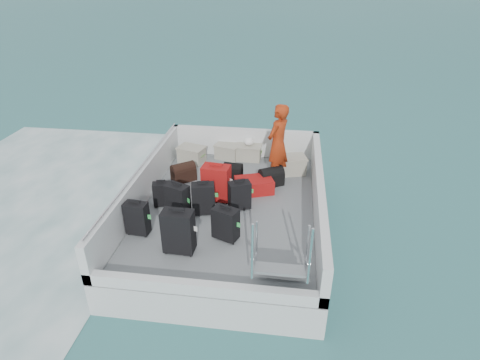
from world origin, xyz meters
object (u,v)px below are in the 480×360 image
object	(u,v)px
suitcase_3	(179,232)
crate_2	(249,153)
suitcase_4	(203,199)
suitcase_6	(226,224)
suitcase_2	(162,194)
crate_1	(228,152)
passenger	(278,144)
suitcase_7	(240,196)
crate_3	(291,165)
suitcase_1	(178,201)
suitcase_8	(254,185)
suitcase_0	(137,219)
crate_0	(192,155)
suitcase_5	(216,183)

from	to	relation	value
suitcase_3	crate_2	world-z (taller)	suitcase_3
suitcase_4	suitcase_6	distance (m)	0.92
suitcase_2	suitcase_6	distance (m)	1.68
crate_1	passenger	world-z (taller)	passenger
suitcase_7	crate_3	distance (m)	1.93
suitcase_1	suitcase_4	world-z (taller)	suitcase_1
suitcase_1	suitcase_4	distance (m)	0.48
crate_2	suitcase_8	bearing A→B (deg)	-79.39
suitcase_2	suitcase_0	bearing A→B (deg)	-112.95
suitcase_4	crate_2	bearing A→B (deg)	64.00
suitcase_4	suitcase_8	size ratio (longest dim) A/B	0.83
suitcase_1	crate_0	xyz separation A→B (m)	(-0.31, 2.34, -0.15)
suitcase_1	suitcase_4	size ratio (longest dim) A/B	1.03
suitcase_3	suitcase_6	size ratio (longest dim) A/B	1.28
suitcase_3	passenger	size ratio (longest dim) A/B	0.44
crate_3	crate_0	bearing A→B (deg)	173.19
crate_0	crate_1	distance (m)	0.89
suitcase_5	suitcase_8	distance (m)	0.86
suitcase_3	crate_3	distance (m)	3.58
suitcase_0	crate_1	world-z (taller)	suitcase_0
suitcase_0	suitcase_6	size ratio (longest dim) A/B	1.03
suitcase_5	suitcase_7	size ratio (longest dim) A/B	1.29
suitcase_0	suitcase_3	distance (m)	0.94
suitcase_0	suitcase_7	distance (m)	1.97
suitcase_2	suitcase_6	world-z (taller)	suitcase_6
crate_1	suitcase_6	bearing A→B (deg)	-81.40
suitcase_4	suitcase_7	xyz separation A→B (m)	(0.66, 0.25, -0.02)
suitcase_5	crate_0	world-z (taller)	suitcase_5
suitcase_7	crate_0	size ratio (longest dim) A/B	0.99
suitcase_0	suitcase_8	world-z (taller)	suitcase_0
suitcase_1	crate_1	size ratio (longest dim) A/B	1.16
suitcase_1	suitcase_5	bearing A→B (deg)	71.07
suitcase_3	crate_0	world-z (taller)	suitcase_3
suitcase_1	suitcase_8	xyz separation A→B (m)	(1.33, 1.09, -0.17)
suitcase_6	crate_1	xyz separation A→B (m)	(-0.49, 3.27, -0.13)
suitcase_7	passenger	bearing A→B (deg)	39.06
crate_2	suitcase_6	bearing A→B (deg)	-90.42
suitcase_6	passenger	xyz separation A→B (m)	(0.75, 2.28, 0.57)
suitcase_3	suitcase_5	distance (m)	1.75
crate_2	suitcase_3	bearing A→B (deg)	-101.06
suitcase_3	passenger	world-z (taller)	passenger
suitcase_5	suitcase_4	bearing A→B (deg)	-98.83
crate_3	suitcase_0	bearing A→B (deg)	-133.80
suitcase_3	crate_0	size ratio (longest dim) A/B	1.31
crate_3	suitcase_2	bearing A→B (deg)	-144.48
suitcase_0	suitcase_3	xyz separation A→B (m)	(0.86, -0.38, 0.07)
suitcase_6	passenger	bearing A→B (deg)	94.14
crate_2	passenger	world-z (taller)	passenger
suitcase_5	suitcase_7	world-z (taller)	suitcase_5
suitcase_3	suitcase_5	xyz separation A→B (m)	(0.30, 1.73, -0.01)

